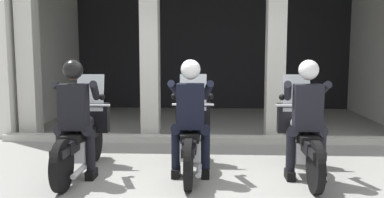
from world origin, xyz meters
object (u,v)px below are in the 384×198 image
(police_officer_right, at_px, (307,109))
(police_officer_center, at_px, (191,108))
(motorcycle_right, at_px, (301,138))
(motorcycle_center, at_px, (192,136))
(police_officer_left, at_px, (75,109))
(motorcycle_left, at_px, (82,137))

(police_officer_right, bearing_deg, police_officer_center, -178.68)
(motorcycle_right, bearing_deg, motorcycle_center, -178.68)
(police_officer_left, relative_size, police_officer_right, 1.00)
(police_officer_left, height_order, motorcycle_right, police_officer_left)
(police_officer_right, bearing_deg, motorcycle_center, 170.80)
(motorcycle_center, relative_size, motorcycle_right, 1.00)
(police_officer_center, height_order, police_officer_right, same)
(motorcycle_left, distance_m, motorcycle_center, 1.53)
(police_officer_center, relative_size, motorcycle_right, 0.78)
(motorcycle_left, xyz_separation_m, police_officer_right, (3.04, -0.19, 0.44))
(motorcycle_center, distance_m, police_officer_right, 1.61)
(police_officer_left, bearing_deg, motorcycle_center, 14.40)
(police_officer_left, xyz_separation_m, police_officer_center, (1.52, 0.13, 0.00))
(motorcycle_right, bearing_deg, police_officer_center, -168.09)
(police_officer_left, distance_m, motorcycle_right, 3.10)
(motorcycle_right, xyz_separation_m, police_officer_right, (-0.00, -0.28, 0.44))
(police_officer_left, distance_m, police_officer_center, 1.53)
(police_officer_center, bearing_deg, motorcycle_left, 179.05)
(police_officer_left, height_order, motorcycle_center, police_officer_left)
(motorcycle_left, relative_size, motorcycle_right, 1.00)
(motorcycle_left, height_order, motorcycle_right, same)
(police_officer_left, xyz_separation_m, motorcycle_right, (3.04, 0.38, -0.44))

